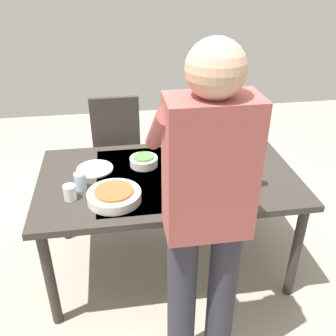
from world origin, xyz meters
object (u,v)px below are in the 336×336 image
(person_server, at_px, (206,211))
(side_bowl_salad, at_px, (144,161))
(water_cup_near_left, at_px, (80,181))
(dinner_plate_near, at_px, (218,161))
(water_cup_far_left, at_px, (181,140))
(dinner_plate_far, at_px, (95,169))
(serving_bowl_pasta, at_px, (114,195))
(wine_bottle, at_px, (221,178))
(wine_glass_left, at_px, (257,171))
(chair_near, at_px, (117,147))
(dining_table, at_px, (168,184))
(water_cup_near_right, at_px, (70,192))

(person_server, distance_m, side_bowl_salad, 0.91)
(water_cup_near_left, height_order, dinner_plate_near, water_cup_near_left)
(water_cup_far_left, xyz_separation_m, dinner_plate_far, (0.60, 0.24, -0.05))
(serving_bowl_pasta, relative_size, side_bowl_salad, 1.67)
(wine_bottle, distance_m, water_cup_near_left, 0.81)
(wine_glass_left, distance_m, water_cup_far_left, 0.68)
(water_cup_near_left, distance_m, dinner_plate_near, 0.91)
(water_cup_near_left, relative_size, dinner_plate_near, 0.45)
(side_bowl_salad, height_order, dinner_plate_near, side_bowl_salad)
(chair_near, xyz_separation_m, wine_glass_left, (-0.79, 1.05, 0.30))
(dining_table, relative_size, dinner_plate_near, 6.93)
(chair_near, xyz_separation_m, water_cup_near_right, (0.28, 1.02, 0.24))
(water_cup_far_left, xyz_separation_m, serving_bowl_pasta, (0.49, 0.61, -0.02))
(wine_glass_left, xyz_separation_m, serving_bowl_pasta, (0.83, 0.02, -0.07))
(dinner_plate_near, distance_m, dinner_plate_far, 0.81)
(wine_bottle, distance_m, water_cup_near_right, 0.85)
(water_cup_near_right, distance_m, serving_bowl_pasta, 0.25)
(wine_glass_left, height_order, dinner_plate_far, wine_glass_left)
(wine_bottle, xyz_separation_m, water_cup_near_right, (0.84, -0.09, -0.07))
(dinner_plate_far, bearing_deg, serving_bowl_pasta, 107.25)
(water_cup_near_left, xyz_separation_m, water_cup_near_right, (0.05, 0.10, -0.01))
(wine_bottle, distance_m, dinner_plate_near, 0.42)
(wine_glass_left, relative_size, water_cup_far_left, 1.43)
(water_cup_far_left, bearing_deg, wine_bottle, 99.40)
(dining_table, height_order, water_cup_near_left, water_cup_near_left)
(dining_table, distance_m, dinner_plate_far, 0.48)
(water_cup_near_right, distance_m, side_bowl_salad, 0.55)
(water_cup_far_left, distance_m, dinner_plate_far, 0.65)
(serving_bowl_pasta, xyz_separation_m, dinner_plate_far, (0.11, -0.36, -0.03))
(dinner_plate_far, bearing_deg, water_cup_near_left, 70.38)
(person_server, height_order, wine_bottle, person_server)
(dining_table, relative_size, wine_bottle, 5.39)
(water_cup_near_right, height_order, side_bowl_salad, water_cup_near_right)
(person_server, bearing_deg, chair_near, -77.31)
(wine_glass_left, relative_size, water_cup_near_left, 1.46)
(dining_table, relative_size, person_server, 0.94)
(serving_bowl_pasta, relative_size, dinner_plate_far, 1.30)
(person_server, bearing_deg, wine_glass_left, -130.35)
(water_cup_far_left, bearing_deg, wine_glass_left, 120.24)
(wine_glass_left, height_order, side_bowl_salad, wine_glass_left)
(wine_bottle, distance_m, water_cup_far_left, 0.66)
(chair_near, distance_m, wine_bottle, 1.28)
(chair_near, xyz_separation_m, wine_bottle, (-0.56, 1.11, 0.30))
(water_cup_near_left, xyz_separation_m, serving_bowl_pasta, (-0.19, 0.15, -0.02))
(person_server, distance_m, dinner_plate_near, 0.93)
(dinner_plate_near, bearing_deg, dining_table, 19.35)
(side_bowl_salad, bearing_deg, water_cup_near_right, 36.23)
(chair_near, height_order, side_bowl_salad, chair_near)
(wine_bottle, bearing_deg, serving_bowl_pasta, -3.54)
(chair_near, xyz_separation_m, serving_bowl_pasta, (0.04, 1.07, 0.23))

